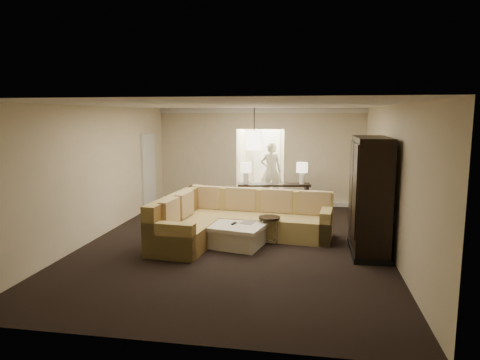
% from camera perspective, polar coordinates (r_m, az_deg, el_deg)
% --- Properties ---
extents(ground, '(8.00, 8.00, 0.00)m').
position_cam_1_polar(ground, '(8.93, -0.51, -8.34)').
color(ground, black).
rests_on(ground, ground).
extents(wall_back, '(6.00, 0.04, 2.80)m').
position_cam_1_polar(wall_back, '(12.55, 2.68, 3.13)').
color(wall_back, '#C0B991').
rests_on(wall_back, ground).
extents(wall_front, '(6.00, 0.04, 2.80)m').
position_cam_1_polar(wall_front, '(4.80, -8.94, -6.03)').
color(wall_front, '#C0B991').
rests_on(wall_front, ground).
extents(wall_left, '(0.04, 8.00, 2.80)m').
position_cam_1_polar(wall_left, '(9.61, -18.43, 0.99)').
color(wall_left, '#C0B991').
rests_on(wall_left, ground).
extents(wall_right, '(0.04, 8.00, 2.80)m').
position_cam_1_polar(wall_right, '(8.62, 19.51, 0.10)').
color(wall_right, '#C0B991').
rests_on(wall_right, ground).
extents(ceiling, '(6.00, 8.00, 0.02)m').
position_cam_1_polar(ceiling, '(8.54, -0.54, 9.94)').
color(ceiling, white).
rests_on(ceiling, wall_back).
extents(crown_molding, '(6.00, 0.10, 0.12)m').
position_cam_1_polar(crown_molding, '(12.44, 2.69, 9.21)').
color(crown_molding, silver).
rests_on(crown_molding, wall_back).
extents(baseboard, '(6.00, 0.10, 0.12)m').
position_cam_1_polar(baseboard, '(12.70, 2.61, -2.92)').
color(baseboard, silver).
rests_on(baseboard, ground).
extents(side_door, '(0.05, 0.90, 2.10)m').
position_cam_1_polar(side_door, '(12.16, -12.07, 1.11)').
color(side_door, silver).
rests_on(side_door, ground).
extents(foyer, '(1.44, 2.02, 2.80)m').
position_cam_1_polar(foyer, '(13.89, 3.34, 3.24)').
color(foyer, silver).
rests_on(foyer, ground).
extents(sectional_sofa, '(3.52, 2.72, 0.99)m').
position_cam_1_polar(sectional_sofa, '(9.11, -0.99, -5.41)').
color(sectional_sofa, brown).
rests_on(sectional_sofa, ground).
extents(coffee_table, '(1.33, 1.33, 0.47)m').
position_cam_1_polar(coffee_table, '(8.70, -0.34, -7.21)').
color(coffee_table, white).
rests_on(coffee_table, ground).
extents(console_table, '(2.01, 0.77, 0.76)m').
position_cam_1_polar(console_table, '(11.70, 4.52, -1.98)').
color(console_table, black).
rests_on(console_table, ground).
extents(armoire, '(0.66, 1.54, 2.21)m').
position_cam_1_polar(armoire, '(8.43, 16.87, -2.32)').
color(armoire, black).
rests_on(armoire, ground).
extents(drink_table, '(0.44, 0.44, 0.55)m').
position_cam_1_polar(drink_table, '(8.82, 3.94, -5.90)').
color(drink_table, black).
rests_on(drink_table, ground).
extents(table_lamp_left, '(0.30, 0.30, 0.58)m').
position_cam_1_polar(table_lamp_left, '(11.56, 0.80, 1.39)').
color(table_lamp_left, white).
rests_on(table_lamp_left, console_table).
extents(table_lamp_right, '(0.30, 0.30, 0.58)m').
position_cam_1_polar(table_lamp_right, '(11.68, 8.28, 1.38)').
color(table_lamp_right, white).
rests_on(table_lamp_right, console_table).
extents(pendant_light, '(0.38, 0.38, 1.09)m').
position_cam_1_polar(pendant_light, '(11.22, 1.90, 5.31)').
color(pendant_light, black).
rests_on(pendant_light, ceiling).
extents(person, '(0.73, 0.50, 1.99)m').
position_cam_1_polar(person, '(13.19, 4.16, 1.61)').
color(person, beige).
rests_on(person, ground).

